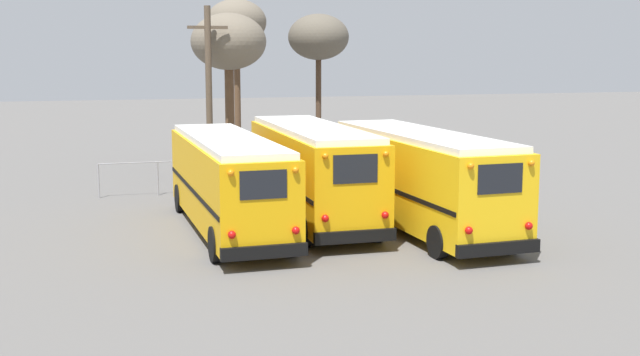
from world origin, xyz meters
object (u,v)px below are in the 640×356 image
(bare_tree_0, at_px, (229,44))
(bare_tree_1, at_px, (318,38))
(bare_tree_2, at_px, (236,24))
(school_bus_1, at_px, (312,170))
(school_bus_2, at_px, (419,177))
(school_bus_0, at_px, (228,180))
(utility_pole, at_px, (209,92))

(bare_tree_0, height_order, bare_tree_1, bare_tree_1)
(bare_tree_1, bearing_deg, bare_tree_2, 177.68)
(school_bus_1, relative_size, school_bus_2, 0.95)
(school_bus_0, bearing_deg, bare_tree_0, 79.71)
(school_bus_2, xyz_separation_m, bare_tree_0, (-3.97, 13.69, 4.51))
(school_bus_0, relative_size, school_bus_2, 1.00)
(school_bus_2, distance_m, utility_pole, 13.11)
(bare_tree_2, bearing_deg, bare_tree_1, -2.32)
(school_bus_1, bearing_deg, utility_pole, 102.42)
(bare_tree_1, xyz_separation_m, bare_tree_2, (-4.39, 0.18, 0.70))
(bare_tree_0, distance_m, bare_tree_2, 4.06)
(school_bus_0, xyz_separation_m, bare_tree_1, (7.70, 15.90, 4.90))
(utility_pole, distance_m, bare_tree_0, 3.14)
(school_bus_2, bearing_deg, bare_tree_2, 99.40)
(utility_pole, height_order, bare_tree_1, utility_pole)
(school_bus_0, bearing_deg, bare_tree_1, 64.17)
(school_bus_1, relative_size, bare_tree_2, 1.15)
(school_bus_1, bearing_deg, bare_tree_2, 89.22)
(utility_pole, relative_size, bare_tree_1, 1.00)
(school_bus_0, relative_size, utility_pole, 1.32)
(utility_pole, bearing_deg, school_bus_2, -66.12)
(school_bus_0, bearing_deg, bare_tree_2, 78.37)
(school_bus_1, bearing_deg, school_bus_0, -165.80)
(bare_tree_1, bearing_deg, utility_pole, -140.80)
(school_bus_1, distance_m, school_bus_2, 3.78)
(utility_pole, bearing_deg, bare_tree_0, 56.33)
(utility_pole, distance_m, bare_tree_1, 9.03)
(school_bus_0, relative_size, bare_tree_2, 1.21)
(school_bus_2, relative_size, bare_tree_0, 1.34)
(school_bus_1, xyz_separation_m, bare_tree_1, (4.60, 15.12, 4.80))
(school_bus_0, height_order, bare_tree_0, bare_tree_0)
(school_bus_1, xyz_separation_m, bare_tree_0, (-0.87, 11.53, 4.45))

